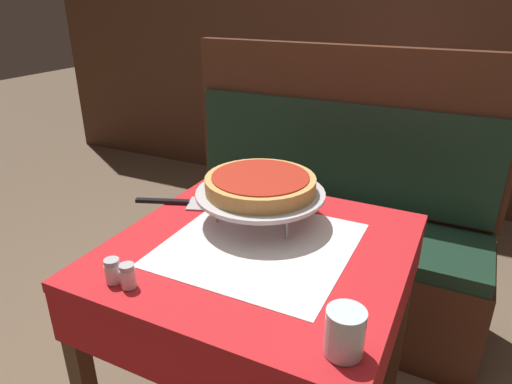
% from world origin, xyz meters
% --- Properties ---
extents(dining_table_front, '(0.80, 0.80, 0.76)m').
position_xyz_m(dining_table_front, '(0.00, 0.00, 0.65)').
color(dining_table_front, red).
rests_on(dining_table_front, ground_plane).
extents(dining_table_rear, '(0.75, 0.75, 0.77)m').
position_xyz_m(dining_table_rear, '(0.00, 1.66, 0.65)').
color(dining_table_rear, red).
rests_on(dining_table_rear, ground_plane).
extents(booth_bench, '(1.41, 0.46, 1.21)m').
position_xyz_m(booth_bench, '(-0.05, 0.78, 0.36)').
color(booth_bench, '#4C2819').
rests_on(booth_bench, ground_plane).
extents(back_wall_panel, '(6.00, 0.04, 2.40)m').
position_xyz_m(back_wall_panel, '(0.00, 2.21, 1.20)').
color(back_wall_panel, '#4C2D1E').
rests_on(back_wall_panel, ground_plane).
extents(pizza_pan_stand, '(0.39, 0.39, 0.10)m').
position_xyz_m(pizza_pan_stand, '(-0.06, 0.13, 0.85)').
color(pizza_pan_stand, '#ADADB2').
rests_on(pizza_pan_stand, dining_table_front).
extents(deep_dish_pizza, '(0.33, 0.33, 0.05)m').
position_xyz_m(deep_dish_pizza, '(-0.06, 0.13, 0.89)').
color(deep_dish_pizza, tan).
rests_on(deep_dish_pizza, pizza_pan_stand).
extents(pizza_server, '(0.30, 0.16, 0.01)m').
position_xyz_m(pizza_server, '(-0.34, 0.13, 0.77)').
color(pizza_server, '#BCBCC1').
rests_on(pizza_server, dining_table_front).
extents(water_glass_near, '(0.08, 0.08, 0.10)m').
position_xyz_m(water_glass_near, '(0.33, -0.30, 0.81)').
color(water_glass_near, silver).
rests_on(water_glass_near, dining_table_front).
extents(salt_shaker, '(0.04, 0.04, 0.06)m').
position_xyz_m(salt_shaker, '(-0.24, -0.32, 0.79)').
color(salt_shaker, silver).
rests_on(salt_shaker, dining_table_front).
extents(pepper_shaker, '(0.04, 0.04, 0.06)m').
position_xyz_m(pepper_shaker, '(-0.19, -0.32, 0.79)').
color(pepper_shaker, silver).
rests_on(pepper_shaker, dining_table_front).
extents(condiment_caddy, '(0.13, 0.13, 0.18)m').
position_xyz_m(condiment_caddy, '(0.09, 1.55, 0.81)').
color(condiment_caddy, black).
rests_on(condiment_caddy, dining_table_rear).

